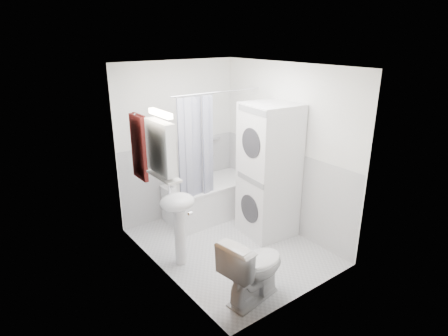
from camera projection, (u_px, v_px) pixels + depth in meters
floor at (230, 246)px, 5.14m from camera, size 2.60×2.60×0.00m
room_walls at (230, 141)px, 4.64m from camera, size 2.60×2.60×2.60m
wainscot at (217, 199)px, 5.16m from camera, size 1.98×2.58×2.58m
door at (190, 213)px, 3.85m from camera, size 0.05×2.00×2.00m
bathtub at (213, 196)px, 5.94m from camera, size 1.50×0.71×0.57m
tub_spout at (211, 154)px, 6.10m from camera, size 0.04×0.12×0.04m
curtain_rod at (224, 91)px, 5.15m from camera, size 1.68×0.02×0.02m
shower_curtain at (197, 149)px, 5.14m from camera, size 0.55×0.02×1.45m
sink at (178, 213)px, 4.52m from camera, size 0.44×0.37×1.04m
medicine_cabinet at (161, 146)px, 4.18m from camera, size 0.13×0.50×0.71m
shelf at (164, 176)px, 4.31m from camera, size 0.18×0.54×0.02m
shower_caddy at (214, 139)px, 6.04m from camera, size 0.22×0.06×0.02m
towel at (139, 146)px, 4.60m from camera, size 0.07×0.34×0.83m
washer_dryer at (269, 171)px, 5.20m from camera, size 0.74×0.73×1.89m
toilet at (254, 268)px, 4.01m from camera, size 0.84×0.55×0.76m
soap_pump at (172, 188)px, 4.61m from camera, size 0.08×0.17×0.08m
shelf_bottle at (170, 176)px, 4.18m from camera, size 0.07×0.18×0.07m
shelf_cup at (159, 168)px, 4.38m from camera, size 0.10×0.09×0.10m
shampoo_a at (200, 137)px, 5.86m from camera, size 0.13×0.17×0.13m
shampoo_b at (206, 137)px, 5.94m from camera, size 0.08×0.21×0.08m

